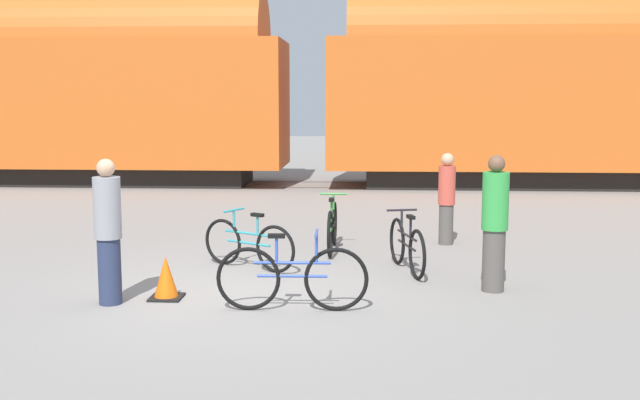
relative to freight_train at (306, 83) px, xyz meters
The scene contains 12 objects.
ground_plane 12.54m from the freight_train, 90.00° to the right, with size 80.00×80.00×0.00m, color gray.
freight_train is the anchor object (origin of this frame).
rail_near 3.01m from the freight_train, 90.00° to the right, with size 41.07×0.07×0.01m, color #4C4238.
rail_far 3.01m from the freight_train, 90.00° to the left, with size 41.07×0.07×0.01m, color #4C4238.
bicycle_black 11.35m from the freight_train, 77.94° to the right, with size 0.52×1.67×0.88m.
bicycle_teal 11.07m from the freight_train, 90.12° to the right, with size 1.49×0.91×0.87m.
bicycle_blue 13.22m from the freight_train, 86.28° to the right, with size 1.82×0.46×0.96m.
bicycle_green 9.80m from the freight_train, 82.95° to the right, with size 0.46×1.77×0.93m.
person_in_grey 13.02m from the freight_train, 96.37° to the right, with size 0.33×0.33×1.79m.
person_in_red 9.51m from the freight_train, 70.44° to the right, with size 0.29×0.29×1.58m.
person_in_green 12.52m from the freight_train, 74.10° to the right, with size 0.34×0.34×1.79m.
traffic_cone 12.81m from the freight_train, 93.68° to the right, with size 0.40×0.40×0.55m.
Camera 1 is at (1.69, -9.39, 2.52)m, focal length 42.00 mm.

